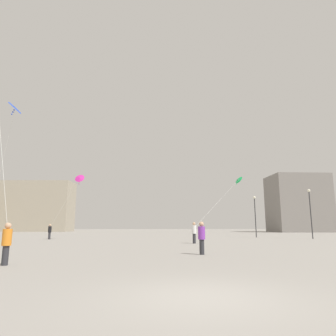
# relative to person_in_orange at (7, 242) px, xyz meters

# --- Properties ---
(ground_plane) EXTENTS (300.00, 300.00, 0.00)m
(ground_plane) POSITION_rel_person_in_orange_xyz_m (6.80, -5.61, -0.89)
(ground_plane) COLOR gray
(person_in_orange) EXTENTS (0.35, 0.35, 1.62)m
(person_in_orange) POSITION_rel_person_in_orange_xyz_m (0.00, 0.00, 0.00)
(person_in_orange) COLOR #2D2D33
(person_in_orange) RESTS_ON ground_plane
(person_in_black) EXTENTS (0.37, 0.37, 1.71)m
(person_in_black) POSITION_rel_person_in_orange_xyz_m (-6.33, 23.72, 0.05)
(person_in_black) COLOR #2D2D33
(person_in_black) RESTS_ON ground_plane
(person_in_purple) EXTENTS (0.37, 0.37, 1.72)m
(person_in_purple) POSITION_rel_person_in_orange_xyz_m (8.24, 4.20, 0.06)
(person_in_purple) COLOR #2D2D33
(person_in_purple) RESTS_ON ground_plane
(person_in_white) EXTENTS (0.40, 0.40, 1.82)m
(person_in_white) POSITION_rel_person_in_orange_xyz_m (9.14, 14.78, 0.11)
(person_in_white) COLOR #2D2D33
(person_in_white) RESTS_ON ground_plane
(kite_magenta_diamond) EXTENTS (3.98, 1.84, 6.05)m
(kite_magenta_diamond) POSITION_rel_person_in_orange_xyz_m (-2.95, 22.31, 5.93)
(kite_magenta_diamond) COLOR #D12899
(kite_cobalt_delta) EXTENTS (2.78, 3.21, 8.96)m
(kite_cobalt_delta) POSITION_rel_person_in_orange_xyz_m (-4.47, 8.93, 8.88)
(kite_cobalt_delta) COLOR blue
(kite_emerald_diamond) EXTENTS (8.37, 14.03, 6.86)m
(kite_emerald_diamond) POSITION_rel_person_in_orange_xyz_m (16.81, 27.97, 6.69)
(kite_emerald_diamond) COLOR green
(building_centre_hall) EXTENTS (24.72, 9.05, 13.72)m
(building_centre_hall) POSITION_rel_person_in_orange_xyz_m (-30.20, 75.23, 5.97)
(building_centre_hall) COLOR #A39984
(building_centre_hall) RESTS_ON ground_plane
(building_right_hall) EXTENTS (13.60, 10.48, 14.26)m
(building_right_hall) POSITION_rel_person_in_orange_xyz_m (41.80, 64.49, 6.24)
(building_right_hall) COLOR gray
(building_right_hall) RESTS_ON ground_plane
(lamppost_east) EXTENTS (0.36, 0.36, 5.88)m
(lamppost_east) POSITION_rel_person_in_orange_xyz_m (24.24, 23.77, 2.96)
(lamppost_east) COLOR #2D2D30
(lamppost_east) RESTS_ON ground_plane
(lamppost_west) EXTENTS (0.36, 0.36, 5.49)m
(lamppost_west) POSITION_rel_person_in_orange_xyz_m (19.11, 28.68, 2.74)
(lamppost_west) COLOR #2D2D30
(lamppost_west) RESTS_ON ground_plane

